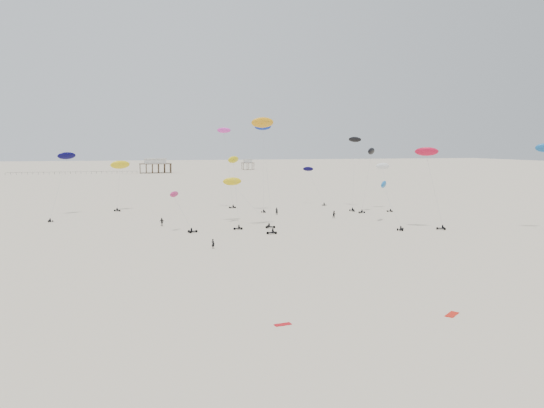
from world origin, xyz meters
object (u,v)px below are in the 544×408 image
object	(u,v)px
pavilion_main	(155,167)
pavilion_small	(248,165)
spectator_0	(213,249)
rig_0	(354,159)
rig_7	(227,154)

from	to	relation	value
pavilion_main	pavilion_small	size ratio (longest dim) A/B	2.33
pavilion_small	spectator_0	size ratio (longest dim) A/B	4.37
pavilion_main	rig_0	world-z (taller)	rig_0
pavilion_main	rig_0	bearing A→B (deg)	-77.63
pavilion_main	pavilion_small	distance (m)	76.16
pavilion_small	spectator_0	bearing A→B (deg)	-103.71
pavilion_main	spectator_0	world-z (taller)	pavilion_main
pavilion_main	spectator_0	xyz separation A→B (m)	(-2.92, -268.89, -4.22)
pavilion_small	rig_7	bearing A→B (deg)	-103.99
pavilion_small	rig_0	size ratio (longest dim) A/B	0.39
pavilion_main	rig_7	world-z (taller)	rig_7
pavilion_small	rig_7	world-z (taller)	rig_7
pavilion_small	rig_0	bearing A→B (deg)	-95.20
pavilion_main	spectator_0	bearing A→B (deg)	-90.62
rig_0	spectator_0	world-z (taller)	rig_0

